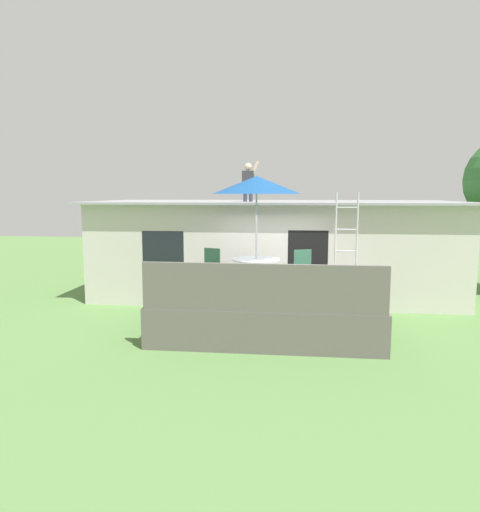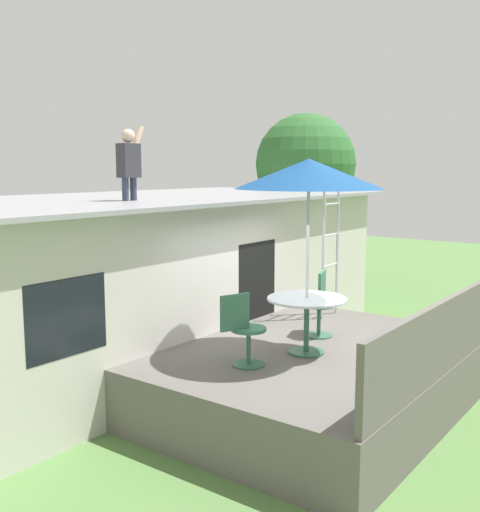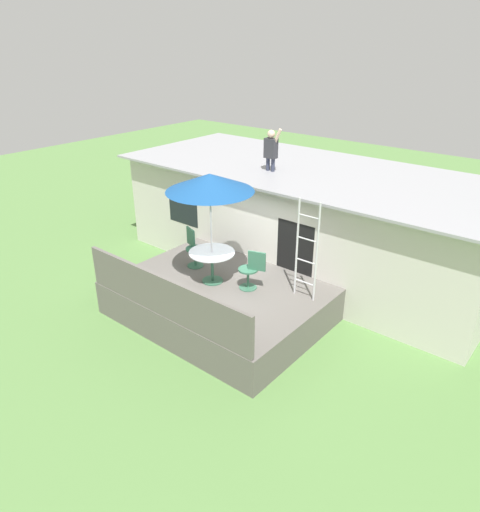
% 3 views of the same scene
% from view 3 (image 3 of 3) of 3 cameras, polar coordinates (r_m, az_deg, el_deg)
% --- Properties ---
extents(ground_plane, '(40.00, 40.00, 0.00)m').
position_cam_3_polar(ground_plane, '(11.12, -2.22, -7.08)').
color(ground_plane, '#567F42').
extents(house, '(10.50, 4.50, 2.74)m').
position_cam_3_polar(house, '(13.13, 8.15, 4.64)').
color(house, beige).
rests_on(house, ground).
extents(deck, '(4.62, 3.55, 0.80)m').
position_cam_3_polar(deck, '(10.91, -2.26, -5.30)').
color(deck, '#605B56').
rests_on(deck, ground).
extents(deck_railing, '(4.52, 0.08, 0.90)m').
position_cam_3_polar(deck_railing, '(9.44, -9.30, -4.92)').
color(deck_railing, '#605B56').
rests_on(deck_railing, deck).
extents(patio_table, '(1.04, 1.04, 0.74)m').
position_cam_3_polar(patio_table, '(10.59, -3.43, -0.28)').
color(patio_table, '#33664C').
rests_on(patio_table, deck).
extents(patio_umbrella, '(1.90, 1.90, 2.54)m').
position_cam_3_polar(patio_umbrella, '(9.96, -3.69, 8.90)').
color(patio_umbrella, silver).
rests_on(patio_umbrella, deck).
extents(step_ladder, '(0.52, 0.04, 2.20)m').
position_cam_3_polar(step_ladder, '(9.82, 8.11, 0.67)').
color(step_ladder, silver).
rests_on(step_ladder, deck).
extents(person_figure, '(0.47, 0.20, 1.11)m').
position_cam_3_polar(person_figure, '(12.29, 3.82, 13.03)').
color(person_figure, '#33384C').
rests_on(person_figure, house).
extents(patio_chair_left, '(0.60, 0.44, 0.92)m').
position_cam_3_polar(patio_chair_left, '(11.46, -5.68, 0.99)').
color(patio_chair_left, '#33664C').
rests_on(patio_chair_left, deck).
extents(patio_chair_right, '(0.61, 0.44, 0.92)m').
position_cam_3_polar(patio_chair_right, '(10.33, 1.37, -1.73)').
color(patio_chair_right, '#33664C').
rests_on(patio_chair_right, deck).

